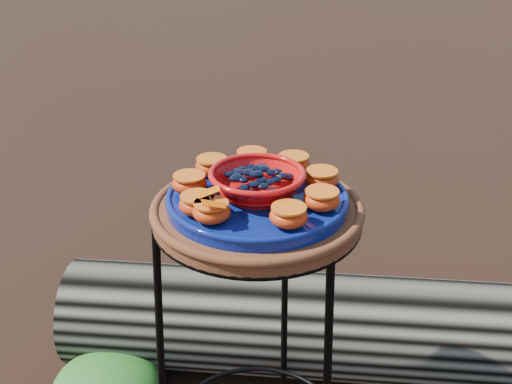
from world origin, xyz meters
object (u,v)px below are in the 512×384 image
(driftwood_log, at_px, (350,328))
(terracotta_saucer, at_px, (257,213))
(red_bowl, at_px, (257,184))
(cobalt_plate, at_px, (257,200))
(plant_stand, at_px, (257,361))

(driftwood_log, bearing_deg, terracotta_saucer, -106.91)
(red_bowl, bearing_deg, cobalt_plate, 0.00)
(red_bowl, bearing_deg, plant_stand, 0.00)
(cobalt_plate, relative_size, driftwood_log, 0.21)
(cobalt_plate, distance_m, red_bowl, 0.04)
(terracotta_saucer, height_order, red_bowl, red_bowl)
(plant_stand, relative_size, red_bowl, 4.06)
(plant_stand, bearing_deg, red_bowl, 0.00)
(plant_stand, relative_size, terracotta_saucer, 1.74)
(plant_stand, bearing_deg, cobalt_plate, 0.00)
(plant_stand, distance_m, red_bowl, 0.43)
(cobalt_plate, xyz_separation_m, driftwood_log, (0.13, 0.43, -0.59))
(red_bowl, bearing_deg, driftwood_log, 73.09)
(cobalt_plate, bearing_deg, terracotta_saucer, 0.00)
(plant_stand, distance_m, terracotta_saucer, 0.37)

